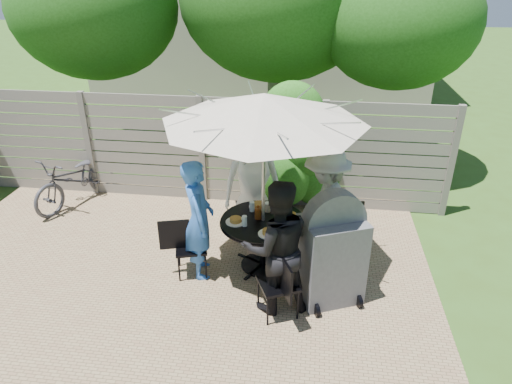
# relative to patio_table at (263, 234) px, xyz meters

# --- Properties ---
(backyard_envelope) EXTENTS (60.00, 60.00, 5.00)m
(backyard_envelope) POSITION_rel_patio_table_xyz_m (-1.16, 9.13, 2.10)
(backyard_envelope) COLOR #314E18
(backyard_envelope) RESTS_ON ground
(patio_table) EXTENTS (1.39, 1.39, 0.73)m
(patio_table) POSITION_rel_patio_table_xyz_m (0.00, 0.00, 0.00)
(patio_table) COLOR black
(patio_table) RESTS_ON ground
(umbrella) EXTENTS (3.09, 3.09, 2.39)m
(umbrella) POSITION_rel_patio_table_xyz_m (-0.00, 0.00, 1.71)
(umbrella) COLOR silver
(umbrella) RESTS_ON ground
(chair_back) EXTENTS (0.54, 0.67, 0.87)m
(chair_back) POSITION_rel_patio_table_xyz_m (-0.29, 0.92, -0.25)
(chair_back) COLOR black
(chair_back) RESTS_ON ground
(person_back) EXTENTS (0.98, 0.78, 1.74)m
(person_back) POSITION_rel_patio_table_xyz_m (-0.25, 0.79, 0.36)
(person_back) COLOR white
(person_back) RESTS_ON ground
(chair_left) EXTENTS (0.63, 0.49, 0.83)m
(chair_left) POSITION_rel_patio_table_xyz_m (-0.92, -0.29, -0.26)
(chair_left) COLOR black
(chair_left) RESTS_ON ground
(person_left) EXTENTS (0.55, 0.68, 1.62)m
(person_left) POSITION_rel_patio_table_xyz_m (-0.79, -0.25, 0.30)
(person_left) COLOR blue
(person_left) RESTS_ON ground
(chair_front) EXTENTS (0.56, 0.67, 0.87)m
(chair_front) POSITION_rel_patio_table_xyz_m (0.29, -0.92, -0.25)
(chair_front) COLOR black
(chair_front) RESTS_ON ground
(person_front) EXTENTS (0.96, 0.84, 1.67)m
(person_front) POSITION_rel_patio_table_xyz_m (0.25, -0.79, 0.32)
(person_front) COLOR black
(person_front) RESTS_ON ground
(chair_right) EXTENTS (0.67, 0.53, 0.88)m
(chair_right) POSITION_rel_patio_table_xyz_m (0.92, 0.29, -0.24)
(chair_right) COLOR black
(chair_right) RESTS_ON ground
(person_right) EXTENTS (0.92, 1.22, 1.68)m
(person_right) POSITION_rel_patio_table_xyz_m (0.79, 0.25, 0.33)
(person_right) COLOR #9A9996
(person_right) RESTS_ON ground
(plate_back) EXTENTS (0.26, 0.26, 0.06)m
(plate_back) POSITION_rel_patio_table_xyz_m (-0.11, 0.34, 0.25)
(plate_back) COLOR white
(plate_back) RESTS_ON patio_table
(plate_left) EXTENTS (0.26, 0.26, 0.06)m
(plate_left) POSITION_rel_patio_table_xyz_m (-0.34, -0.11, 0.25)
(plate_left) COLOR white
(plate_left) RESTS_ON patio_table
(plate_front) EXTENTS (0.26, 0.26, 0.06)m
(plate_front) POSITION_rel_patio_table_xyz_m (0.11, -0.34, 0.25)
(plate_front) COLOR white
(plate_front) RESTS_ON patio_table
(plate_right) EXTENTS (0.26, 0.26, 0.06)m
(plate_right) POSITION_rel_patio_table_xyz_m (0.34, 0.11, 0.25)
(plate_right) COLOR white
(plate_right) RESTS_ON patio_table
(plate_extra) EXTENTS (0.24, 0.24, 0.06)m
(plate_extra) POSITION_rel_patio_table_xyz_m (0.26, -0.23, 0.25)
(plate_extra) COLOR white
(plate_extra) RESTS_ON patio_table
(glass_back) EXTENTS (0.07, 0.07, 0.14)m
(glass_back) POSITION_rel_patio_table_xyz_m (-0.18, 0.22, 0.29)
(glass_back) COLOR silver
(glass_back) RESTS_ON patio_table
(glass_left) EXTENTS (0.07, 0.07, 0.14)m
(glass_left) POSITION_rel_patio_table_xyz_m (-0.22, -0.18, 0.29)
(glass_left) COLOR silver
(glass_left) RESTS_ON patio_table
(glass_front) EXTENTS (0.07, 0.07, 0.14)m
(glass_front) POSITION_rel_patio_table_xyz_m (0.18, -0.22, 0.29)
(glass_front) COLOR silver
(glass_front) RESTS_ON patio_table
(syrup_jug) EXTENTS (0.09, 0.09, 0.16)m
(syrup_jug) POSITION_rel_patio_table_xyz_m (-0.07, 0.03, 0.30)
(syrup_jug) COLOR #59280C
(syrup_jug) RESTS_ON patio_table
(coffee_cup) EXTENTS (0.08, 0.08, 0.12)m
(coffee_cup) POSITION_rel_patio_table_xyz_m (0.03, 0.24, 0.28)
(coffee_cup) COLOR #C6B293
(coffee_cup) RESTS_ON patio_table
(bicycle) EXTENTS (1.13, 1.82, 0.90)m
(bicycle) POSITION_rel_patio_table_xyz_m (-3.38, 1.44, -0.06)
(bicycle) COLOR #333338
(bicycle) RESTS_ON ground
(bbq_grill) EXTENTS (0.87, 0.79, 1.46)m
(bbq_grill) POSITION_rel_patio_table_xyz_m (0.88, -0.53, 0.15)
(bbq_grill) COLOR #5C5D62
(bbq_grill) RESTS_ON ground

